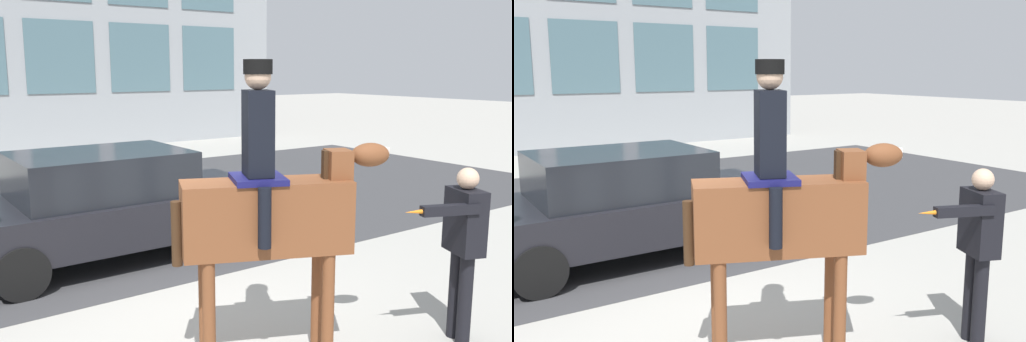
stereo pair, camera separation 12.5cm
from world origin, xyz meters
TOP-DOWN VIEW (x-y plane):
  - ground_plane at (0.00, 0.00)m, footprint 80.00×80.00m
  - road_surface at (0.00, 4.75)m, footprint 21.19×8.50m
  - mounted_horse_lead at (0.06, -1.59)m, footprint 1.79×1.02m
  - pedestrian_bystander at (1.78, -2.30)m, footprint 0.91×0.45m
  - street_car_near_lane at (-0.05, 2.00)m, footprint 4.46×1.91m

SIDE VIEW (x-z plane):
  - ground_plane at x=0.00m, z-range 0.00..0.00m
  - road_surface at x=0.00m, z-range 0.00..0.01m
  - street_car_near_lane at x=-0.05m, z-range 0.02..1.50m
  - pedestrian_bystander at x=1.78m, z-range 0.15..1.84m
  - mounted_horse_lead at x=0.06m, z-range 0.07..2.73m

